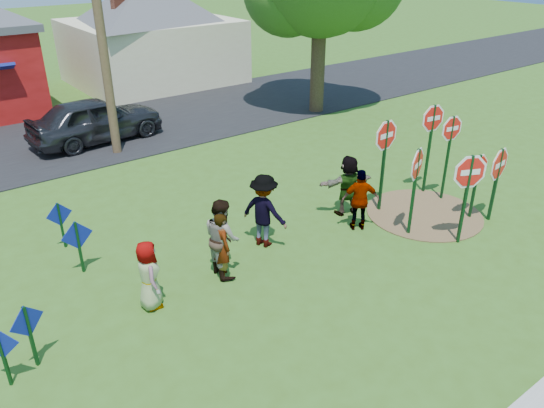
{
  "coord_description": "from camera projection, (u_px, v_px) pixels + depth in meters",
  "views": [
    {
      "loc": [
        -6.91,
        -8.95,
        6.91
      ],
      "look_at": [
        0.18,
        0.4,
        1.06
      ],
      "focal_mm": 35.0,
      "sensor_mm": 36.0,
      "label": 1
    }
  ],
  "objects": [
    {
      "name": "ground",
      "position": [
        276.0,
        250.0,
        13.21
      ],
      "size": [
        120.0,
        120.0,
        0.0
      ],
      "primitive_type": "plane",
      "color": "#365A19",
      "rests_on": "ground"
    },
    {
      "name": "road",
      "position": [
        103.0,
        131.0,
        21.4
      ],
      "size": [
        120.0,
        7.5,
        0.04
      ],
      "primitive_type": "cube",
      "color": "black",
      "rests_on": "ground"
    },
    {
      "name": "dirt_patch",
      "position": [
        424.0,
        214.0,
        14.92
      ],
      "size": [
        3.2,
        3.2,
        0.03
      ],
      "primitive_type": "cylinder",
      "color": "brown",
      "rests_on": "ground"
    },
    {
      "name": "cream_house",
      "position": [
        150.0,
        25.0,
        27.71
      ],
      "size": [
        9.4,
        9.4,
        6.5
      ],
      "color": "beige",
      "rests_on": "ground"
    },
    {
      "name": "stop_sign_a",
      "position": [
        469.0,
        180.0,
        12.78
      ],
      "size": [
        1.06,
        0.51,
        2.52
      ],
      "rotation": [
        0.0,
        0.0,
        -0.44
      ],
      "color": "#0E3618",
      "rests_on": "ground"
    },
    {
      "name": "stop_sign_b",
      "position": [
        385.0,
        143.0,
        14.26
      ],
      "size": [
        1.14,
        0.08,
        2.81
      ],
      "rotation": [
        0.0,
        0.0,
        0.05
      ],
      "color": "#0E3618",
      "rests_on": "ground"
    },
    {
      "name": "stop_sign_c",
      "position": [
        450.0,
        139.0,
        14.96
      ],
      "size": [
        0.97,
        0.17,
        2.68
      ],
      "rotation": [
        0.0,
        0.0,
        -0.16
      ],
      "color": "#0E3618",
      "rests_on": "ground"
    },
    {
      "name": "stop_sign_d",
      "position": [
        432.0,
        127.0,
        15.32
      ],
      "size": [
        1.07,
        0.19,
        2.87
      ],
      "rotation": [
        0.0,
        0.0,
        -0.16
      ],
      "color": "#0E3618",
      "rests_on": "ground"
    },
    {
      "name": "stop_sign_e",
      "position": [
        477.0,
        173.0,
        14.15
      ],
      "size": [
        1.05,
        0.07,
        2.0
      ],
      "rotation": [
        0.0,
        0.0,
        -0.04
      ],
      "color": "#0E3618",
      "rests_on": "ground"
    },
    {
      "name": "stop_sign_f",
      "position": [
        499.0,
        169.0,
        13.96
      ],
      "size": [
        1.19,
        0.16,
        2.24
      ],
      "rotation": [
        0.0,
        0.0,
        0.11
      ],
      "color": "#0E3618",
      "rests_on": "ground"
    },
    {
      "name": "stop_sign_g",
      "position": [
        416.0,
        173.0,
        13.15
      ],
      "size": [
        1.06,
        0.41,
        2.52
      ],
      "rotation": [
        0.0,
        0.0,
        0.36
      ],
      "color": "#0E3618",
      "rests_on": "ground"
    },
    {
      "name": "blue_diamond_a",
      "position": [
        2.0,
        351.0,
        8.87
      ],
      "size": [
        0.54,
        0.36,
        1.22
      ],
      "rotation": [
        0.0,
        0.0,
        -0.57
      ],
      "color": "#0E3618",
      "rests_on": "ground"
    },
    {
      "name": "blue_diamond_b",
      "position": [
        29.0,
        329.0,
        9.27
      ],
      "size": [
        0.63,
        0.25,
        1.32
      ],
      "rotation": [
        0.0,
        0.0,
        0.36
      ],
      "color": "#0E3618",
      "rests_on": "ground"
    },
    {
      "name": "blue_diamond_c",
      "position": [
        78.0,
        241.0,
        11.98
      ],
      "size": [
        0.72,
        0.07,
        1.33
      ],
      "rotation": [
        0.0,
        0.0,
        0.03
      ],
      "color": "#0E3618",
      "rests_on": "ground"
    },
    {
      "name": "blue_diamond_d",
      "position": [
        60.0,
        220.0,
        12.99
      ],
      "size": [
        0.64,
        0.06,
        1.24
      ],
      "rotation": [
        0.0,
        0.0,
        0.07
      ],
      "color": "#0E3618",
      "rests_on": "ground"
    },
    {
      "name": "person_a",
      "position": [
        149.0,
        275.0,
        10.84
      ],
      "size": [
        0.62,
        0.83,
        1.54
      ],
      "primitive_type": "imported",
      "rotation": [
        0.0,
        0.0,
        1.39
      ],
      "color": "#42548D",
      "rests_on": "ground"
    },
    {
      "name": "person_b",
      "position": [
        223.0,
        246.0,
        11.81
      ],
      "size": [
        0.53,
        0.67,
        1.63
      ],
      "primitive_type": "imported",
      "rotation": [
        0.0,
        0.0,
        1.31
      ],
      "color": "#266868",
      "rests_on": "ground"
    },
    {
      "name": "person_c",
      "position": [
        222.0,
        237.0,
        11.9
      ],
      "size": [
        0.81,
        0.99,
        1.87
      ],
      "primitive_type": "imported",
      "rotation": [
        0.0,
        0.0,
        1.45
      ],
      "color": "brown",
      "rests_on": "ground"
    },
    {
      "name": "person_d",
      "position": [
        264.0,
        211.0,
        13.03
      ],
      "size": [
        1.11,
        1.4,
        1.9
      ],
      "primitive_type": "imported",
      "rotation": [
        0.0,
        0.0,
        1.95
      ],
      "color": "#2E2F33",
      "rests_on": "ground"
    },
    {
      "name": "person_e",
      "position": [
        360.0,
        200.0,
        13.8
      ],
      "size": [
        1.05,
        0.9,
        1.69
      ],
      "primitive_type": "imported",
      "rotation": [
        0.0,
        0.0,
        2.54
      ],
      "color": "#4A2E58",
      "rests_on": "ground"
    },
    {
      "name": "person_f",
      "position": [
        348.0,
        185.0,
        14.61
      ],
      "size": [
        1.67,
        0.94,
        1.72
      ],
      "primitive_type": "imported",
      "rotation": [
        0.0,
        0.0,
        2.86
      ],
      "color": "#1C5124",
      "rests_on": "ground"
    },
    {
      "name": "suv",
      "position": [
        96.0,
        119.0,
        19.91
      ],
      "size": [
        5.1,
        2.4,
        1.69
      ],
      "primitive_type": "imported",
      "rotation": [
        0.0,
        0.0,
        1.65
      ],
      "color": "#343338",
      "rests_on": "road"
    }
  ]
}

